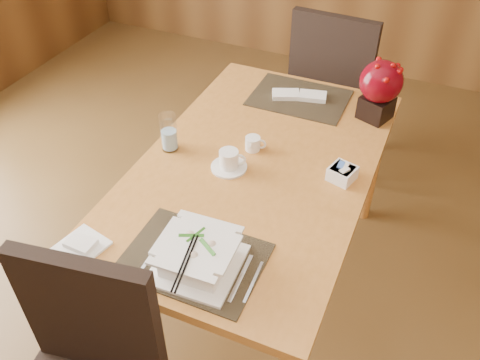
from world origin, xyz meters
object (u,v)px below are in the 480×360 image
at_px(soup_setting, 197,256).
at_px(far_chair, 334,84).
at_px(dining_table, 256,182).
at_px(bread_plate, 82,246).
at_px(creamer_jug, 253,143).
at_px(coffee_cup, 229,161).
at_px(berry_decor, 380,87).
at_px(sugar_caddy, 342,173).
at_px(water_glass, 169,132).

distance_m(soup_setting, far_chair, 1.64).
bearing_deg(soup_setting, dining_table, 90.26).
xyz_separation_m(soup_setting, bread_plate, (-0.40, -0.08, -0.05)).
distance_m(bread_plate, far_chair, 1.77).
relative_size(dining_table, soup_setting, 5.44).
distance_m(creamer_jug, far_chair, 1.00).
distance_m(coffee_cup, far_chair, 1.15).
bearing_deg(coffee_cup, berry_decor, 52.65).
bearing_deg(bread_plate, sugar_caddy, 44.33).
bearing_deg(soup_setting, bread_plate, -171.14).
distance_m(berry_decor, bread_plate, 1.39).
xyz_separation_m(water_glass, far_chair, (0.43, 1.10, -0.26)).
height_order(sugar_caddy, far_chair, far_chair).
xyz_separation_m(dining_table, bread_plate, (-0.37, -0.65, 0.10)).
xyz_separation_m(berry_decor, bread_plate, (-0.73, -1.18, -0.15)).
xyz_separation_m(creamer_jug, far_chair, (0.11, 0.97, -0.20)).
height_order(coffee_cup, berry_decor, berry_decor).
height_order(berry_decor, far_chair, berry_decor).
height_order(dining_table, creamer_jug, creamer_jug).
bearing_deg(water_glass, far_chair, 68.83).
distance_m(creamer_jug, bread_plate, 0.80).
bearing_deg(far_chair, berry_decor, 123.77).
bearing_deg(water_glass, creamer_jug, 22.32).
xyz_separation_m(coffee_cup, bread_plate, (-0.28, -0.58, -0.03)).
xyz_separation_m(dining_table, far_chair, (0.06, 1.05, -0.08)).
relative_size(soup_setting, far_chair, 0.27).
height_order(soup_setting, bread_plate, soup_setting).
height_order(dining_table, berry_decor, berry_decor).
bearing_deg(coffee_cup, sugar_caddy, 14.52).
height_order(berry_decor, bread_plate, berry_decor).
bearing_deg(dining_table, far_chair, 86.94).
bearing_deg(soup_setting, sugar_caddy, 60.60).
bearing_deg(sugar_caddy, coffee_cup, -165.48).
bearing_deg(water_glass, berry_decor, 37.96).
xyz_separation_m(dining_table, coffee_cup, (-0.09, -0.07, 0.13)).
relative_size(coffee_cup, bread_plate, 0.99).
bearing_deg(sugar_caddy, far_chair, 105.58).
distance_m(coffee_cup, berry_decor, 0.76).
xyz_separation_m(soup_setting, water_glass, (-0.40, 0.52, 0.03)).
distance_m(sugar_caddy, berry_decor, 0.50).
relative_size(soup_setting, berry_decor, 0.99).
height_order(sugar_caddy, berry_decor, berry_decor).
xyz_separation_m(water_glass, sugar_caddy, (0.71, 0.09, -0.05)).
distance_m(soup_setting, bread_plate, 0.41).
height_order(creamer_jug, bread_plate, creamer_jug).
relative_size(dining_table, creamer_jug, 18.35).
xyz_separation_m(dining_table, sugar_caddy, (0.34, 0.04, 0.12)).
relative_size(dining_table, bread_plate, 10.25).
bearing_deg(creamer_jug, sugar_caddy, -16.50).
distance_m(coffee_cup, water_glass, 0.28).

